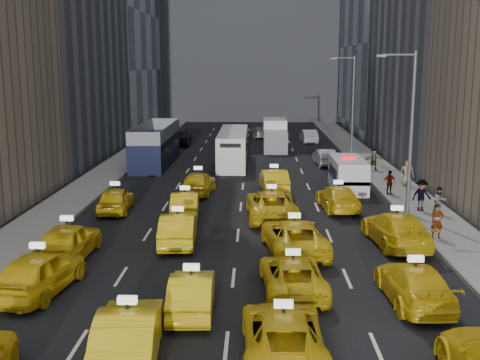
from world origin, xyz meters
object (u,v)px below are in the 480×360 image
object	(u,v)px
double_decker	(156,145)
box_truck	(275,135)
taxi_1	(129,334)
city_bus	(233,148)
pedestrian_0	(437,221)
taxi_2	(283,334)
nypd_van	(348,175)

from	to	relation	value
double_decker	box_truck	size ratio (longest dim) A/B	1.74
taxi_1	double_decker	world-z (taller)	double_decker
taxi_1	box_truck	bearing A→B (deg)	-102.50
box_truck	taxi_1	bearing A→B (deg)	-93.09
double_decker	taxi_1	bearing A→B (deg)	-76.01
taxi_1	city_bus	world-z (taller)	city_bus
box_truck	pedestrian_0	distance (m)	31.31
city_bus	pedestrian_0	xyz separation A→B (m)	(10.53, -22.12, -0.40)
double_decker	box_truck	world-z (taller)	double_decker
box_truck	pedestrian_0	world-z (taller)	box_truck
double_decker	pedestrian_0	xyz separation A→B (m)	(17.00, -21.91, -0.65)
taxi_1	box_truck	distance (m)	42.92
taxi_2	pedestrian_0	bearing A→B (deg)	-125.13
taxi_2	pedestrian_0	size ratio (longest dim) A/B	3.03
nypd_van	double_decker	bearing A→B (deg)	149.29
taxi_1	double_decker	xyz separation A→B (m)	(-4.75, 33.90, 0.84)
taxi_1	pedestrian_0	distance (m)	17.14
nypd_van	box_truck	world-z (taller)	box_truck
taxi_2	double_decker	world-z (taller)	double_decker
taxi_1	taxi_2	world-z (taller)	taxi_1
taxi_2	double_decker	bearing A→B (deg)	-76.08
double_decker	pedestrian_0	world-z (taller)	double_decker
nypd_van	pedestrian_0	size ratio (longest dim) A/B	3.25
pedestrian_0	taxi_2	bearing A→B (deg)	-130.65
double_decker	nypd_van	bearing A→B (deg)	-28.54
city_bus	nypd_van	bearing A→B (deg)	-57.71
box_truck	pedestrian_0	xyz separation A→B (m)	(6.75, -30.57, -0.47)
nypd_van	city_bus	xyz separation A→B (m)	(-8.08, 10.23, 0.36)
taxi_1	nypd_van	distance (m)	25.81
double_decker	box_truck	distance (m)	13.42
taxi_1	double_decker	size ratio (longest dim) A/B	0.42
nypd_van	pedestrian_0	distance (m)	12.14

